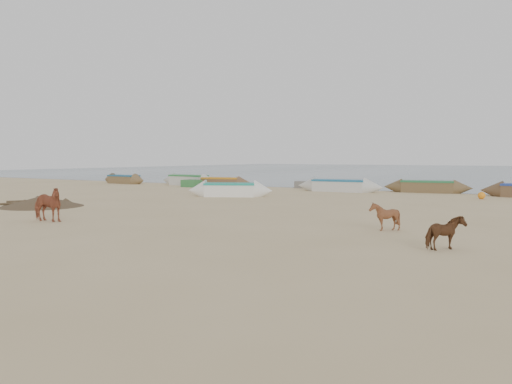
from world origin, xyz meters
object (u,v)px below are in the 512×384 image
calf_right (446,233)px  near_canoe (230,190)px  cow_adult (46,204)px  calf_front (385,216)px

calf_right → near_canoe: calf_right is taller
near_canoe → cow_adult: bearing=-112.4°
calf_right → calf_front: bearing=56.0°
calf_front → near_canoe: (-12.88, 9.60, -0.06)m
cow_adult → calf_right: bearing=-88.6°
cow_adult → calf_front: size_ratio=1.64×
cow_adult → calf_front: 12.90m
calf_right → near_canoe: (-15.38, 12.33, -0.04)m
cow_adult → calf_front: (12.10, 4.47, -0.19)m
cow_adult → calf_right: 14.71m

